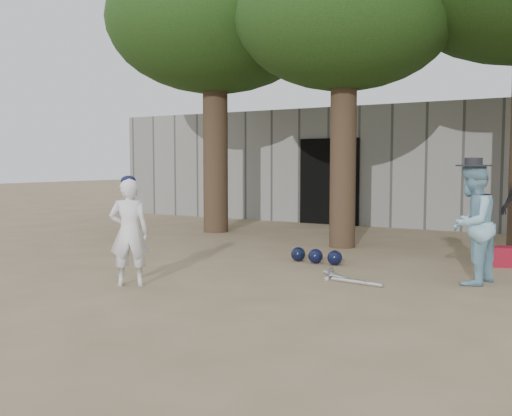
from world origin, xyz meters
The scene contains 8 objects.
ground centered at (0.00, 0.00, 0.00)m, with size 70.00×70.00×0.00m, color #937C5E.
boy_player centered at (-0.50, -0.34, 0.69)m, with size 0.50×0.33×1.37m, color white.
spectator_blue centered at (3.26, 1.97, 0.78)m, with size 0.76×0.59×1.57m, color #8BBFD7.
red_bag centered at (3.49, 3.56, 0.15)m, with size 0.42×0.32×0.30m, color maroon.
back_building centered at (0.00, 10.33, 1.50)m, with size 16.00×5.24×3.00m.
helmet_row centered at (0.90, 2.36, 0.11)m, with size 0.87×0.26×0.23m.
bat_pile centered at (1.73, 1.38, 0.03)m, with size 1.04×0.78×0.06m.
tree_row centered at (0.74, 5.02, 4.69)m, with size 11.40×5.80×6.69m.
Camera 1 is at (4.54, -5.75, 1.56)m, focal length 40.00 mm.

